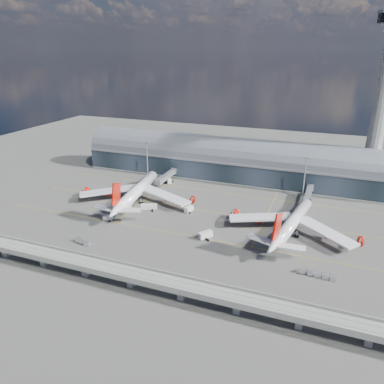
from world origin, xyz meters
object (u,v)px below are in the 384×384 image
(airliner_left, at_px, (136,192))
(service_truck_4, at_px, (189,209))
(service_truck_1, at_px, (108,218))
(service_truck_0, at_px, (126,207))
(service_truck_2, at_px, (149,207))
(cargo_train_1, at_px, (318,275))
(airliner_right, at_px, (292,223))
(floodlight_mast_left, at_px, (147,160))
(cargo_train_0, at_px, (83,242))
(service_truck_5, at_px, (169,181))
(service_truck_3, at_px, (205,235))
(control_tower, at_px, (381,106))
(floodlight_mast_right, at_px, (304,178))
(cargo_train_2, at_px, (305,271))

(airliner_left, distance_m, service_truck_4, 33.20)
(service_truck_1, bearing_deg, service_truck_0, -15.10)
(service_truck_2, relative_size, cargo_train_1, 0.64)
(airliner_right, bearing_deg, airliner_left, -176.21)
(floodlight_mast_left, distance_m, cargo_train_1, 138.73)
(cargo_train_0, bearing_deg, airliner_right, -76.43)
(floodlight_mast_left, relative_size, service_truck_5, 3.95)
(floodlight_mast_left, height_order, service_truck_0, floodlight_mast_left)
(floodlight_mast_left, distance_m, service_truck_3, 90.90)
(service_truck_4, distance_m, cargo_train_1, 78.98)
(control_tower, relative_size, service_truck_4, 17.52)
(service_truck_0, bearing_deg, service_truck_1, -88.85)
(floodlight_mast_right, height_order, service_truck_5, floodlight_mast_right)
(service_truck_4, distance_m, cargo_train_0, 58.85)
(airliner_right, bearing_deg, cargo_train_0, -144.24)
(service_truck_1, height_order, service_truck_5, service_truck_5)
(floodlight_mast_right, distance_m, service_truck_5, 85.03)
(control_tower, xyz_separation_m, service_truck_0, (-122.78, -76.89, -50.25))
(floodlight_mast_left, relative_size, floodlight_mast_right, 1.00)
(cargo_train_2, bearing_deg, cargo_train_0, 114.49)
(service_truck_0, bearing_deg, cargo_train_2, -8.27)
(control_tower, distance_m, cargo_train_0, 176.33)
(cargo_train_0, bearing_deg, cargo_train_1, -97.28)
(floodlight_mast_right, xyz_separation_m, service_truck_1, (-89.65, -64.11, -12.27))
(service_truck_2, bearing_deg, cargo_train_2, -134.58)
(floodlight_mast_right, height_order, airliner_left, floodlight_mast_right)
(service_truck_2, distance_m, cargo_train_2, 91.39)
(floodlight_mast_left, xyz_separation_m, service_truck_1, (10.35, -64.11, -12.27))
(floodlight_mast_right, relative_size, cargo_train_2, 3.71)
(floodlight_mast_right, relative_size, cargo_train_0, 2.88)
(control_tower, bearing_deg, cargo_train_0, -136.12)
(service_truck_0, bearing_deg, airliner_left, 98.44)
(floodlight_mast_right, bearing_deg, airliner_left, -156.83)
(floodlight_mast_left, relative_size, service_truck_1, 5.23)
(service_truck_4, relative_size, cargo_train_1, 0.42)
(floodlight_mast_right, height_order, service_truck_2, floodlight_mast_right)
(floodlight_mast_left, xyz_separation_m, cargo_train_0, (13.26, -89.09, -12.61))
(service_truck_3, xyz_separation_m, cargo_train_0, (-49.84, -24.76, -0.65))
(service_truck_1, distance_m, service_truck_2, 23.73)
(service_truck_5, xyz_separation_m, cargo_train_2, (93.07, -76.26, -0.75))
(floodlight_mast_right, relative_size, service_truck_1, 5.23)
(service_truck_2, distance_m, service_truck_4, 21.88)
(service_truck_5, height_order, cargo_train_2, service_truck_5)
(airliner_right, xyz_separation_m, service_truck_2, (-75.86, 0.95, -3.80))
(service_truck_0, relative_size, service_truck_1, 1.37)
(cargo_train_1, relative_size, cargo_train_2, 2.02)
(floodlight_mast_left, bearing_deg, cargo_train_2, -35.40)
(cargo_train_0, bearing_deg, floodlight_mast_left, -4.81)
(service_truck_1, distance_m, cargo_train_0, 25.16)
(airliner_right, height_order, service_truck_3, airliner_right)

